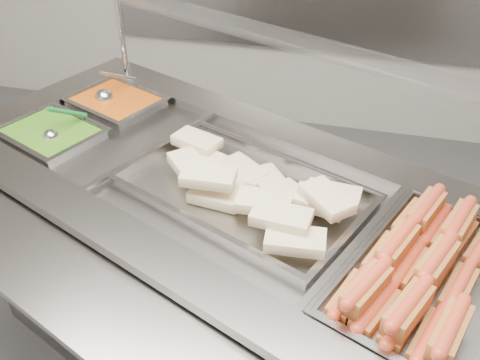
% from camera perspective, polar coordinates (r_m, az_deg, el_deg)
% --- Properties ---
extents(steam_counter, '(2.28, 1.68, 1.00)m').
position_cam_1_polar(steam_counter, '(2.07, -1.24, -11.27)').
color(steam_counter, slate).
rests_on(steam_counter, ground).
extents(tray_rail, '(1.94, 1.15, 0.06)m').
position_cam_1_polar(tray_rail, '(1.49, -15.47, -11.84)').
color(tray_rail, gray).
rests_on(tray_rail, steam_counter).
extents(sneeze_guard, '(1.80, 1.03, 0.49)m').
position_cam_1_polar(sneeze_guard, '(1.72, 3.59, 14.79)').
color(sneeze_guard, silver).
rests_on(sneeze_guard, steam_counter).
extents(pan_hotdogs, '(0.59, 0.71, 0.11)m').
position_cam_1_polar(pan_hotdogs, '(1.54, 19.51, -10.69)').
color(pan_hotdogs, gray).
rests_on(pan_hotdogs, steam_counter).
extents(pan_wraps, '(0.87, 0.71, 0.08)m').
position_cam_1_polar(pan_wraps, '(1.72, 0.29, -1.59)').
color(pan_wraps, gray).
rests_on(pan_wraps, steam_counter).
extents(pan_beans, '(0.41, 0.38, 0.11)m').
position_cam_1_polar(pan_beans, '(2.30, -12.96, 7.33)').
color(pan_beans, gray).
rests_on(pan_beans, steam_counter).
extents(pan_peas, '(0.41, 0.38, 0.11)m').
position_cam_1_polar(pan_peas, '(2.14, -19.34, 3.87)').
color(pan_peas, gray).
rests_on(pan_peas, steam_counter).
extents(hotdogs_in_buns, '(0.47, 0.63, 0.13)m').
position_cam_1_polar(hotdogs_in_buns, '(1.50, 18.63, -8.95)').
color(hotdogs_in_buns, '#A65722').
rests_on(hotdogs_in_buns, pan_hotdogs).
extents(tortilla_wraps, '(0.68, 0.56, 0.11)m').
position_cam_1_polar(tortilla_wraps, '(1.69, 1.47, -0.68)').
color(tortilla_wraps, beige).
rests_on(tortilla_wraps, pan_wraps).
extents(ladle, '(0.12, 0.21, 0.16)m').
position_cam_1_polar(ladle, '(2.30, -14.17, 8.62)').
color(ladle, '#BCBCC1').
rests_on(ladle, pan_beans).
extents(serving_spoon, '(0.11, 0.19, 0.15)m').
position_cam_1_polar(serving_spoon, '(2.09, -19.22, 4.81)').
color(serving_spoon, '#BCBCC1').
rests_on(serving_spoon, pan_peas).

